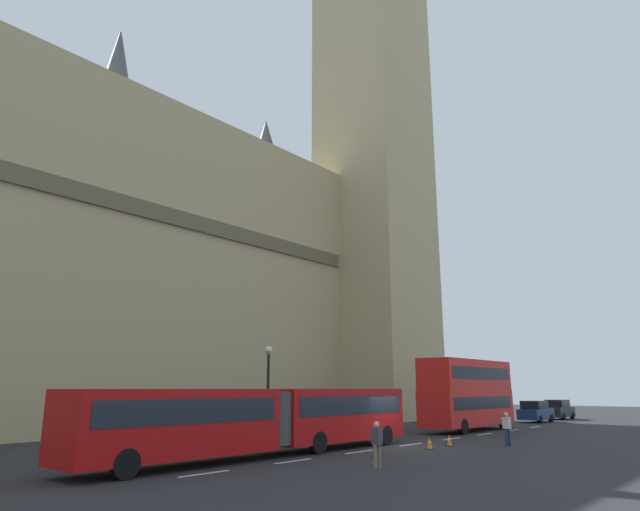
{
  "coord_description": "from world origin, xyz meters",
  "views": [
    {
      "loc": [
        -25.77,
        -16.62,
        2.92
      ],
      "look_at": [
        -3.76,
        2.02,
        9.76
      ],
      "focal_mm": 31.52,
      "sensor_mm": 36.0,
      "label": 1
    }
  ],
  "objects": [
    {
      "name": "clock_tower",
      "position": [
        21.87,
        15.99,
        40.12
      ],
      "size": [
        11.12,
        11.12,
        76.4
      ],
      "color": "tan",
      "rests_on": "ground_plane"
    },
    {
      "name": "sedan_lead",
      "position": [
        26.31,
        2.25,
        0.91
      ],
      "size": [
        4.4,
        1.86,
        1.85
      ],
      "color": "navy",
      "rests_on": "ground_plane"
    },
    {
      "name": "traffic_cone_middle",
      "position": [
        -0.05,
        -1.94,
        0.28
      ],
      "size": [
        0.36,
        0.36,
        0.58
      ],
      "color": "black",
      "rests_on": "ground_plane"
    },
    {
      "name": "ground_plane",
      "position": [
        0.0,
        0.0,
        0.0
      ],
      "size": [
        160.0,
        160.0,
        0.0
      ],
      "primitive_type": "plane",
      "color": "#262628"
    },
    {
      "name": "double_decker_bus",
      "position": [
        12.52,
        2.0,
        2.71
      ],
      "size": [
        10.1,
        2.54,
        4.9
      ],
      "color": "red",
      "rests_on": "ground_plane"
    },
    {
      "name": "street_lamp",
      "position": [
        -2.99,
        6.5,
        3.06
      ],
      "size": [
        0.44,
        0.44,
        5.27
      ],
      "color": "black",
      "rests_on": "ground_plane"
    },
    {
      "name": "traffic_cone_east",
      "position": [
        2.08,
        -1.9,
        0.28
      ],
      "size": [
        0.36,
        0.36,
        0.58
      ],
      "color": "black",
      "rests_on": "ground_plane"
    },
    {
      "name": "pedestrian_by_kerb",
      "position": [
        4.11,
        -4.22,
        0.91
      ],
      "size": [
        0.36,
        0.46,
        1.69
      ],
      "color": "#262D4C",
      "rests_on": "ground_plane"
    },
    {
      "name": "sedan_trailing",
      "position": [
        32.53,
        2.26,
        0.91
      ],
      "size": [
        4.4,
        1.86,
        1.85
      ],
      "color": "black",
      "rests_on": "ground_plane"
    },
    {
      "name": "articulated_bus",
      "position": [
        -7.46,
        1.99,
        1.75
      ],
      "size": [
        18.64,
        2.54,
        2.9
      ],
      "color": "#B20F0F",
      "rests_on": "ground_plane"
    },
    {
      "name": "lane_centre_marking",
      "position": [
        3.67,
        0.0,
        0.0
      ],
      "size": [
        34.4,
        0.16,
        0.01
      ],
      "color": "silver",
      "rests_on": "ground_plane"
    },
    {
      "name": "traffic_cone_west",
      "position": [
        -4.3,
        -1.72,
        0.28
      ],
      "size": [
        0.36,
        0.36,
        0.58
      ],
      "color": "black",
      "rests_on": "ground_plane"
    },
    {
      "name": "pedestrian_near_cones",
      "position": [
        -7.34,
        -3.84,
        0.91
      ],
      "size": [
        0.36,
        0.44,
        1.69
      ],
      "color": "#726651",
      "rests_on": "ground_plane"
    }
  ]
}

